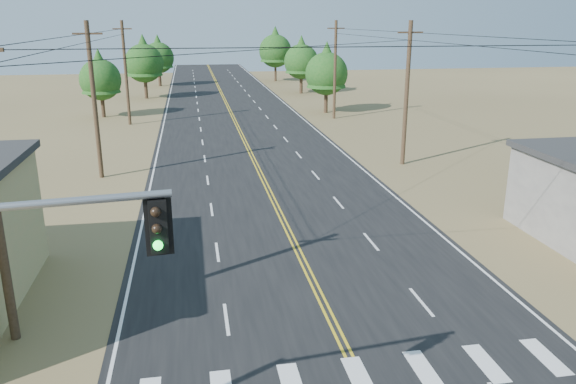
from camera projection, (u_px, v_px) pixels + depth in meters
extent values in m
cube|color=black|center=(262.00, 178.00, 37.11)|extent=(15.00, 200.00, 0.02)
cylinder|color=#4C3826|center=(94.00, 102.00, 35.80)|extent=(0.30, 0.30, 10.00)
cube|color=#4C3826|center=(87.00, 34.00, 34.57)|extent=(1.80, 0.12, 0.12)
cylinder|color=#4C3826|center=(126.00, 74.00, 54.64)|extent=(0.30, 0.30, 10.00)
cube|color=#4C3826|center=(122.00, 29.00, 53.41)|extent=(1.80, 0.12, 0.12)
cylinder|color=#4C3826|center=(407.00, 95.00, 39.25)|extent=(0.30, 0.30, 10.00)
cube|color=#4C3826|center=(410.00, 32.00, 38.02)|extent=(1.80, 0.12, 0.12)
cylinder|color=#4C3826|center=(335.00, 70.00, 58.08)|extent=(0.30, 0.30, 10.00)
cube|color=#4C3826|center=(336.00, 28.00, 56.85)|extent=(1.80, 0.12, 0.12)
cube|color=black|center=(158.00, 226.00, 10.76)|extent=(0.37, 0.33, 1.06)
sphere|color=black|center=(155.00, 212.00, 10.50)|extent=(0.19, 0.19, 0.19)
sphere|color=black|center=(157.00, 229.00, 10.60)|extent=(0.19, 0.19, 0.19)
sphere|color=#0CE533|center=(158.00, 245.00, 10.70)|extent=(0.19, 0.19, 0.19)
cylinder|color=#3F2D1E|center=(103.00, 105.00, 60.02)|extent=(0.41, 0.41, 2.60)
cone|color=#164E17|center=(99.00, 71.00, 58.96)|extent=(4.04, 4.04, 4.61)
sphere|color=#164E17|center=(100.00, 80.00, 59.24)|extent=(4.33, 4.33, 4.33)
cylinder|color=#3F2D1E|center=(146.00, 87.00, 74.30)|extent=(0.45, 0.45, 3.00)
cone|color=#164E17|center=(143.00, 55.00, 73.07)|extent=(4.67, 4.67, 5.34)
sphere|color=#164E17|center=(144.00, 63.00, 73.39)|extent=(5.00, 5.00, 5.00)
cylinder|color=#3F2D1E|center=(160.00, 77.00, 88.40)|extent=(0.47, 0.47, 2.86)
cone|color=#164E17|center=(158.00, 51.00, 87.23)|extent=(4.44, 4.44, 5.08)
sphere|color=#164E17|center=(158.00, 58.00, 87.54)|extent=(4.76, 4.76, 4.76)
cylinder|color=#3F2D1E|center=(326.00, 100.00, 62.89)|extent=(0.42, 0.42, 2.82)
cone|color=#164E17|center=(327.00, 64.00, 61.74)|extent=(4.39, 4.39, 5.01)
sphere|color=#164E17|center=(326.00, 74.00, 62.04)|extent=(4.70, 4.70, 4.70)
cylinder|color=#3F2D1E|center=(301.00, 83.00, 79.45)|extent=(0.46, 0.46, 2.89)
cone|color=#164E17|center=(301.00, 54.00, 78.27)|extent=(4.50, 4.50, 5.14)
sphere|color=#164E17|center=(301.00, 62.00, 78.58)|extent=(4.82, 4.82, 4.82)
cylinder|color=#3F2D1E|center=(275.00, 71.00, 95.39)|extent=(0.39, 0.39, 3.28)
cone|color=#164E17|center=(275.00, 44.00, 94.05)|extent=(5.10, 5.10, 5.83)
sphere|color=#164E17|center=(275.00, 51.00, 94.40)|extent=(5.46, 5.46, 5.46)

